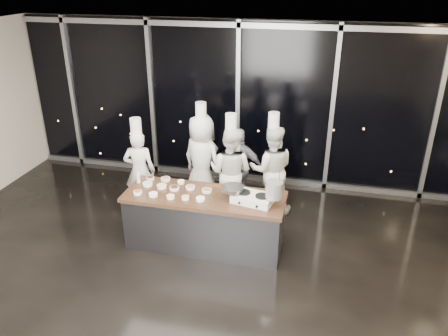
% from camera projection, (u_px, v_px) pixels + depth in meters
% --- Properties ---
extents(ground, '(9.00, 9.00, 0.00)m').
position_uv_depth(ground, '(188.00, 280.00, 6.21)').
color(ground, black).
rests_on(ground, ground).
extents(room_shell, '(9.02, 7.02, 3.21)m').
position_uv_depth(room_shell, '(196.00, 133.00, 5.24)').
color(room_shell, beige).
rests_on(room_shell, ground).
extents(window_wall, '(8.90, 0.11, 3.20)m').
position_uv_depth(window_wall, '(238.00, 104.00, 8.58)').
color(window_wall, black).
rests_on(window_wall, ground).
extents(demo_counter, '(2.46, 0.86, 0.90)m').
position_uv_depth(demo_counter, '(205.00, 220.00, 6.82)').
color(demo_counter, '#3B3B40').
rests_on(demo_counter, ground).
extents(stove, '(0.64, 0.47, 0.14)m').
position_uv_depth(stove, '(253.00, 198.00, 6.41)').
color(stove, silver).
rests_on(stove, demo_counter).
extents(frying_pan, '(0.60, 0.39, 0.06)m').
position_uv_depth(frying_pan, '(232.00, 188.00, 6.47)').
color(frying_pan, slate).
rests_on(frying_pan, stove).
extents(stock_pot, '(0.29, 0.29, 0.25)m').
position_uv_depth(stock_pot, '(274.00, 190.00, 6.22)').
color(stock_pot, '#BAB9BC').
rests_on(stock_pot, stove).
extents(prep_bowls, '(1.16, 0.68, 0.05)m').
position_uv_depth(prep_bowls, '(171.00, 188.00, 6.78)').
color(prep_bowls, white).
rests_on(prep_bowls, demo_counter).
extents(squeeze_bottle, '(0.06, 0.06, 0.22)m').
position_uv_depth(squeeze_bottle, '(138.00, 177.00, 6.97)').
color(squeeze_bottle, silver).
rests_on(squeeze_bottle, demo_counter).
extents(chef_far_left, '(0.61, 0.46, 1.74)m').
position_uv_depth(chef_far_left, '(140.00, 170.00, 7.73)').
color(chef_far_left, silver).
rests_on(chef_far_left, ground).
extents(chef_left, '(0.99, 0.84, 1.94)m').
position_uv_depth(chef_left, '(202.00, 160.00, 7.93)').
color(chef_left, silver).
rests_on(chef_left, ground).
extents(chef_center, '(0.90, 0.77, 1.87)m').
position_uv_depth(chef_center, '(231.00, 171.00, 7.56)').
color(chef_center, silver).
rests_on(chef_center, ground).
extents(guest, '(0.91, 0.45, 1.51)m').
position_uv_depth(guest, '(239.00, 168.00, 7.86)').
color(guest, black).
rests_on(guest, ground).
extents(chef_right, '(0.89, 0.75, 1.85)m').
position_uv_depth(chef_right, '(271.00, 169.00, 7.67)').
color(chef_right, silver).
rests_on(chef_right, ground).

